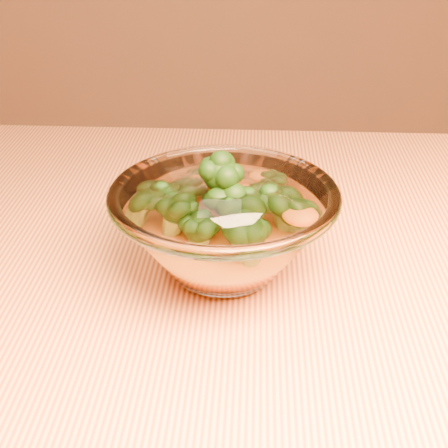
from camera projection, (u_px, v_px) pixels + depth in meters
name	position (u px, v px, depth m)	size (l,w,h in m)	color
table	(323.00, 402.00, 0.55)	(1.20, 0.80, 0.75)	#D68740
glass_bowl	(224.00, 228.00, 0.53)	(0.19, 0.19, 0.09)	white
cheese_sauce	(224.00, 246.00, 0.54)	(0.11, 0.11, 0.03)	orange
broccoli_heap	(225.00, 209.00, 0.53)	(0.15, 0.12, 0.08)	black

